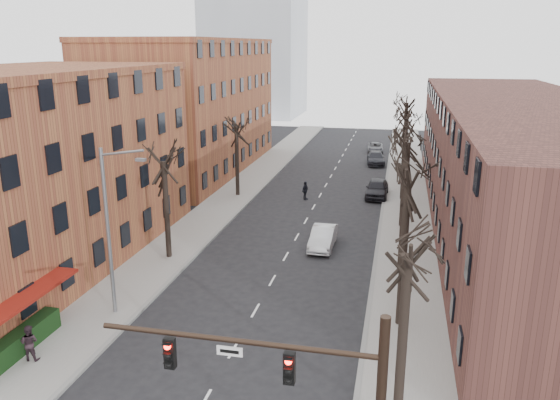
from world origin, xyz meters
The scene contains 21 objects.
sidewalk_left centered at (-8.00, 35.00, 0.07)m, with size 4.00×90.00×0.15m, color gray.
sidewalk_right centered at (8.00, 35.00, 0.07)m, with size 4.00×90.00×0.15m, color gray.
building_left_near centered at (-16.00, 15.00, 6.00)m, with size 12.00×26.00×12.00m, color brown.
building_left_far centered at (-16.00, 44.00, 7.00)m, with size 12.00×28.00×14.00m, color brown.
building_right centered at (16.00, 30.00, 5.00)m, with size 12.00×50.00×10.00m, color #542D27.
awning_left centered at (-9.40, 6.00, 0.00)m, with size 1.20×7.00×0.15m, color maroon.
hedge centered at (-9.50, 5.00, 0.65)m, with size 0.80×6.00×1.00m, color black.
tree_right_b centered at (7.60, 12.00, 0.00)m, with size 5.20×5.20×10.80m, color black, non-canonical shape.
tree_right_c centered at (7.60, 20.00, 0.00)m, with size 5.20×5.20×11.60m, color black, non-canonical shape.
tree_right_d centered at (7.60, 28.00, 0.00)m, with size 5.20×5.20×10.00m, color black, non-canonical shape.
tree_right_e centered at (7.60, 36.00, 0.00)m, with size 5.20×5.20×10.80m, color black, non-canonical shape.
tree_right_f centered at (7.60, 44.00, 0.00)m, with size 5.20×5.20×11.60m, color black, non-canonical shape.
tree_left_a centered at (-7.60, 18.00, 0.00)m, with size 5.20×5.20×9.50m, color black, non-canonical shape.
tree_left_b centered at (-7.60, 34.00, 0.00)m, with size 5.20×5.20×9.50m, color black, non-canonical shape.
streetlight centered at (-7.03, 10.00, 5.01)m, with size 2.45×0.22×9.03m.
silver_sedan centered at (2.21, 22.30, 0.74)m, with size 1.56×4.48×1.48m, color silver.
parked_car_near centered at (5.30, 36.56, 0.85)m, with size 2.00×4.97×1.69m, color black.
parked_car_mid centered at (4.45, 51.39, 0.73)m, with size 2.03×5.00×1.45m, color #212229.
parked_car_far centered at (3.97, 59.23, 0.61)m, with size 2.01×4.36×1.21m, color slate.
pedestrian_b centered at (-8.61, 4.99, 0.99)m, with size 0.82×0.64×1.69m, color black.
pedestrian_crossing centered at (-1.15, 34.19, 0.87)m, with size 1.01×0.42×1.73m, color black.
Camera 1 is at (7.07, -13.81, 13.88)m, focal length 35.00 mm.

